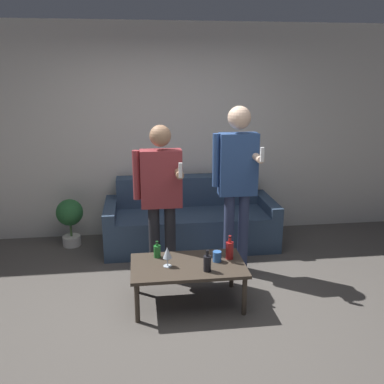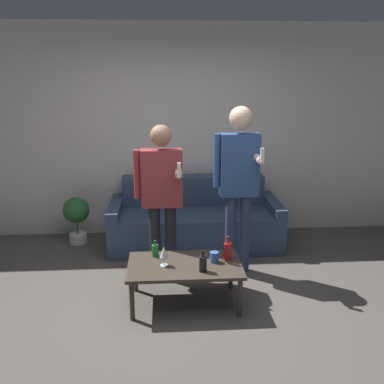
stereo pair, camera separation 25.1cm
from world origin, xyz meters
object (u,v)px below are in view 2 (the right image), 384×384
(person_standing_right, at_px, (239,176))
(bottle_orange, at_px, (203,263))
(person_standing_left, at_px, (161,190))
(couch, at_px, (195,221))
(coffee_table, at_px, (185,268))

(person_standing_right, bearing_deg, bottle_orange, -119.09)
(person_standing_left, relative_size, person_standing_right, 0.90)
(bottle_orange, bearing_deg, couch, 88.35)
(person_standing_left, distance_m, person_standing_right, 0.81)
(couch, height_order, person_standing_right, person_standing_right)
(bottle_orange, relative_size, person_standing_right, 0.11)
(couch, relative_size, person_standing_left, 1.30)
(coffee_table, xyz_separation_m, person_standing_left, (-0.20, 0.59, 0.59))
(couch, distance_m, coffee_table, 1.47)
(coffee_table, distance_m, bottle_orange, 0.25)
(person_standing_left, height_order, person_standing_right, person_standing_right)
(coffee_table, bearing_deg, couch, 82.16)
(person_standing_left, bearing_deg, couch, 64.92)
(person_standing_right, bearing_deg, person_standing_left, -176.58)
(bottle_orange, bearing_deg, coffee_table, 134.34)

